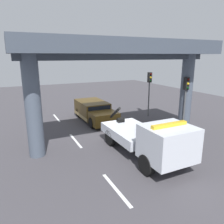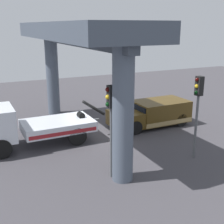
{
  "view_description": "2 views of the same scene",
  "coord_description": "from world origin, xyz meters",
  "px_view_note": "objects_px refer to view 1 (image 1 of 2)",
  "views": [
    {
      "loc": [
        13.18,
        -6.5,
        5.49
      ],
      "look_at": [
        -1.59,
        0.6,
        1.21
      ],
      "focal_mm": 34.78,
      "sensor_mm": 36.0,
      "label": 1
    },
    {
      "loc": [
        6.46,
        15.42,
        6.27
      ],
      "look_at": [
        -0.51,
        0.93,
        1.57
      ],
      "focal_mm": 47.69,
      "sensor_mm": 36.0,
      "label": 2
    }
  ],
  "objects_px": {
    "towed_van_green": "(94,112)",
    "tow_truck_white": "(150,139)",
    "traffic_light_far": "(186,92)",
    "traffic_cone_orange": "(125,125)",
    "traffic_light_near": "(149,84)"
  },
  "relations": [
    {
      "from": "towed_van_green",
      "to": "tow_truck_white",
      "type": "bearing_deg",
      "value": 0.06
    },
    {
      "from": "towed_van_green",
      "to": "traffic_light_far",
      "type": "xyz_separation_m",
      "value": [
        5.4,
        5.03,
        2.14
      ]
    },
    {
      "from": "towed_van_green",
      "to": "traffic_cone_orange",
      "type": "relative_size",
      "value": 9.16
    },
    {
      "from": "towed_van_green",
      "to": "traffic_light_near",
      "type": "xyz_separation_m",
      "value": [
        0.9,
        5.03,
        2.17
      ]
    },
    {
      "from": "traffic_light_far",
      "to": "traffic_cone_orange",
      "type": "bearing_deg",
      "value": -123.18
    },
    {
      "from": "tow_truck_white",
      "to": "traffic_light_near",
      "type": "relative_size",
      "value": 1.8
    },
    {
      "from": "traffic_light_near",
      "to": "traffic_light_far",
      "type": "distance_m",
      "value": 4.5
    },
    {
      "from": "traffic_cone_orange",
      "to": "towed_van_green",
      "type": "bearing_deg",
      "value": -155.09
    },
    {
      "from": "traffic_light_near",
      "to": "traffic_cone_orange",
      "type": "relative_size",
      "value": 7.09
    },
    {
      "from": "tow_truck_white",
      "to": "traffic_light_far",
      "type": "height_order",
      "value": "traffic_light_far"
    },
    {
      "from": "traffic_light_near",
      "to": "traffic_cone_orange",
      "type": "bearing_deg",
      "value": -59.5
    },
    {
      "from": "traffic_light_near",
      "to": "traffic_light_far",
      "type": "height_order",
      "value": "traffic_light_near"
    },
    {
      "from": "traffic_light_far",
      "to": "traffic_cone_orange",
      "type": "distance_m",
      "value": 5.07
    },
    {
      "from": "traffic_light_far",
      "to": "traffic_cone_orange",
      "type": "height_order",
      "value": "traffic_light_far"
    },
    {
      "from": "towed_van_green",
      "to": "traffic_light_near",
      "type": "relative_size",
      "value": 1.29
    }
  ]
}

